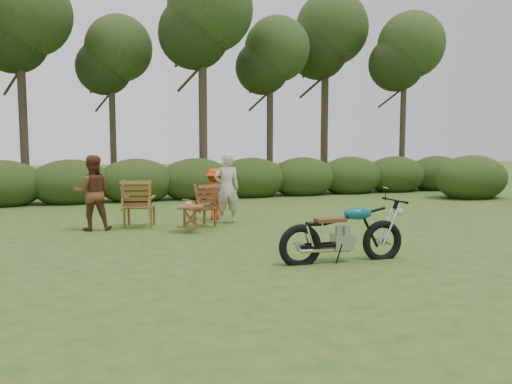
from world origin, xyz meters
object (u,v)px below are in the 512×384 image
object	(u,v)px
child	(214,219)
adult_a	(227,223)
motorcycle	(342,261)
lawn_chair_left	(140,227)
adult_b	(94,230)
side_table	(191,219)
cup	(189,204)
lawn_chair_right	(200,227)

from	to	relation	value
child	adult_a	bearing A→B (deg)	103.13
motorcycle	adult_a	xyz separation A→B (m)	(-0.64, 4.36, 0.00)
lawn_chair_left	adult_b	distance (m)	1.01
motorcycle	side_table	distance (m)	3.80
lawn_chair_left	adult_a	distance (m)	2.01
adult_b	motorcycle	bearing A→B (deg)	132.92
cup	motorcycle	bearing A→B (deg)	-62.62
adult_a	motorcycle	bearing A→B (deg)	101.99
lawn_chair_right	side_table	size ratio (longest dim) A/B	1.73
side_table	child	size ratio (longest dim) A/B	0.45
motorcycle	child	world-z (taller)	child
adult_a	child	bearing A→B (deg)	-73.87
side_table	cup	distance (m)	0.33
lawn_chair_left	child	world-z (taller)	child
child	side_table	bearing A→B (deg)	60.35
lawn_chair_left	adult_a	bearing A→B (deg)	-168.24
lawn_chair_right	lawn_chair_left	world-z (taller)	lawn_chair_left
adult_a	adult_b	xyz separation A→B (m)	(-3.01, 0.02, 0.00)
adult_a	adult_b	bearing A→B (deg)	3.29
side_table	adult_a	distance (m)	1.48
lawn_chair_right	side_table	bearing A→B (deg)	42.84
lawn_chair_right	adult_a	xyz separation A→B (m)	(0.73, 0.33, 0.00)
adult_a	cup	bearing A→B (deg)	44.91
side_table	adult_b	size ratio (longest dim) A/B	0.35
lawn_chair_left	adult_a	world-z (taller)	adult_a
lawn_chair_left	cup	bearing A→B (deg)	144.56
cup	adult_b	distance (m)	2.23
side_table	adult_b	bearing A→B (deg)	152.81
lawn_chair_left	adult_b	bearing A→B (deg)	23.71
lawn_chair_right	adult_a	bearing A→B (deg)	-174.79
cup	adult_a	xyz separation A→B (m)	(1.11, 0.98, -0.61)
lawn_chair_right	side_table	distance (m)	0.79
cup	lawn_chair_left	bearing A→B (deg)	128.46
side_table	adult_b	world-z (taller)	adult_b
lawn_chair_right	motorcycle	bearing A→B (deg)	89.84
cup	adult_a	world-z (taller)	adult_a
lawn_chair_right	cup	distance (m)	0.97
side_table	adult_a	size ratio (longest dim) A/B	0.34
motorcycle	side_table	size ratio (longest dim) A/B	3.52
lawn_chair_right	cup	bearing A→B (deg)	40.55
motorcycle	cup	xyz separation A→B (m)	(-1.75, 3.38, 0.61)
lawn_chair_left	adult_b	xyz separation A→B (m)	(-1.00, -0.13, 0.00)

